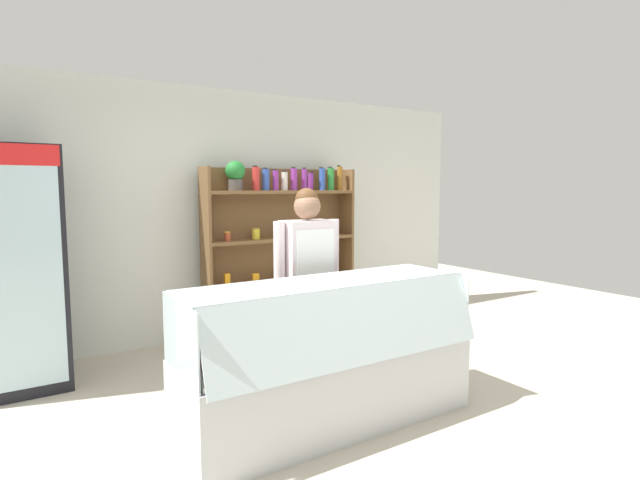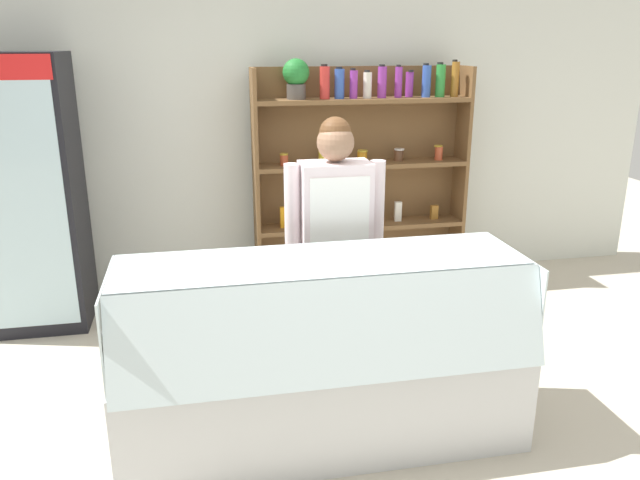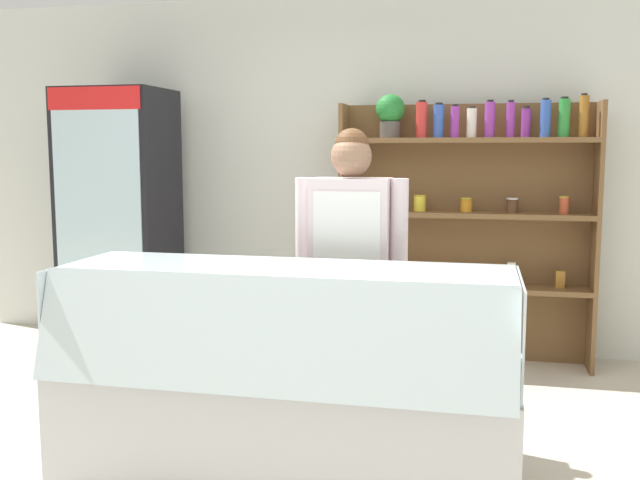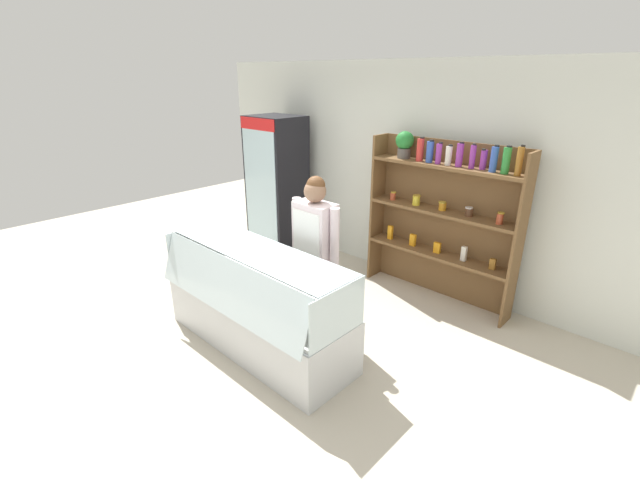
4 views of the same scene
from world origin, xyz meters
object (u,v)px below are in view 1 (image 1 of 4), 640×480
Objects in this scene: drinks_fridge at (12,270)px; deli_display_case at (328,380)px; shelving_unit at (278,238)px; shop_clerk at (308,272)px.

drinks_fridge reaches higher than deli_display_case.
shelving_unit reaches higher than deli_display_case.
shop_clerk is (-0.54, -1.53, -0.11)m from shelving_unit.
shop_clerk reaches higher than deli_display_case.
drinks_fridge is 2.38m from shop_clerk.
shelving_unit is at bearing 5.77° from drinks_fridge.
shop_clerk is (2.01, -1.27, -0.02)m from drinks_fridge.
shelving_unit is 1.62m from shop_clerk.
drinks_fridge is 2.69m from deli_display_case.
deli_display_case is 0.92m from shop_clerk.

